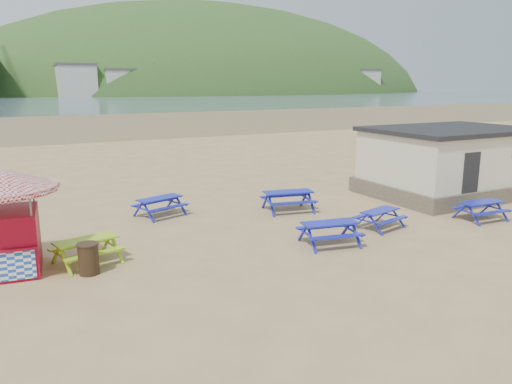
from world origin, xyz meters
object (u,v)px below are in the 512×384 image
picnic_table_yellow (87,251)px  amenity_block (449,161)px  litter_bin (89,259)px  picnic_table_blue_a (160,207)px

picnic_table_yellow → amenity_block: size_ratio=0.28×
picnic_table_yellow → litter_bin: 0.90m
picnic_table_blue_a → picnic_table_yellow: size_ratio=1.03×
litter_bin → amenity_block: amenity_block is taller
litter_bin → picnic_table_blue_a: bearing=55.2°
picnic_table_blue_a → litter_bin: bearing=-143.2°
picnic_table_yellow → amenity_block: amenity_block is taller
picnic_table_blue_a → litter_bin: (-3.55, -5.10, 0.07)m
picnic_table_blue_a → litter_bin: 6.21m
picnic_table_blue_a → amenity_block: bearing=-28.5°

